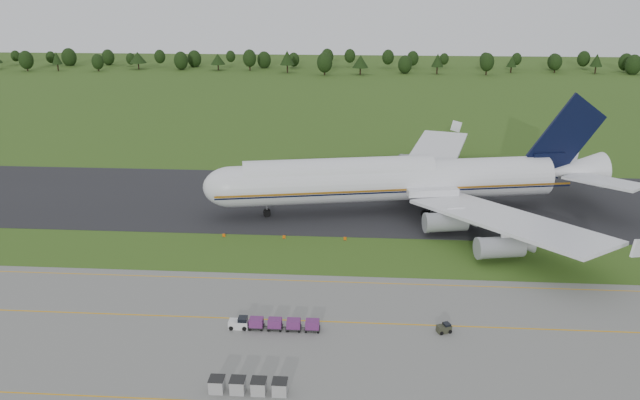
# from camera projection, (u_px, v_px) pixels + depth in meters

# --- Properties ---
(ground) EXTENTS (600.00, 600.00, 0.00)m
(ground) POSITION_uv_depth(u_px,v_px,m) (304.00, 254.00, 106.49)
(ground) COLOR #315218
(ground) RESTS_ON ground
(apron) EXTENTS (300.00, 52.00, 0.06)m
(apron) POSITION_uv_depth(u_px,v_px,m) (278.00, 372.00, 74.50)
(apron) COLOR slate
(apron) RESTS_ON ground
(taxiway) EXTENTS (300.00, 40.00, 0.08)m
(taxiway) POSITION_uv_depth(u_px,v_px,m) (316.00, 200.00, 132.81)
(taxiway) COLOR black
(taxiway) RESTS_ON ground
(apron_markings) EXTENTS (300.00, 30.20, 0.01)m
(apron_markings) POSITION_uv_depth(u_px,v_px,m) (285.00, 340.00, 81.09)
(apron_markings) COLOR orange
(apron_markings) RESTS_ON apron
(tree_line) EXTENTS (529.51, 23.91, 10.97)m
(tree_line) POSITION_uv_depth(u_px,v_px,m) (320.00, 61.00, 312.19)
(tree_line) COLOR black
(tree_line) RESTS_ON ground
(aircraft) EXTENTS (83.20, 79.36, 23.28)m
(aircraft) POSITION_uv_depth(u_px,v_px,m) (401.00, 179.00, 124.62)
(aircraft) COLOR white
(aircraft) RESTS_ON ground
(baggage_train) EXTENTS (12.28, 1.57, 1.51)m
(baggage_train) POSITION_uv_depth(u_px,v_px,m) (273.00, 324.00, 83.36)
(baggage_train) COLOR silver
(baggage_train) RESTS_ON apron
(utility_cart) EXTENTS (2.10, 1.70, 1.00)m
(utility_cart) POSITION_uv_depth(u_px,v_px,m) (444.00, 329.00, 82.73)
(utility_cart) COLOR #2E3021
(utility_cart) RESTS_ON apron
(uld_row) EXTENTS (8.94, 1.74, 1.72)m
(uld_row) POSITION_uv_depth(u_px,v_px,m) (248.00, 386.00, 70.52)
(uld_row) COLOR #9D9D9D
(uld_row) RESTS_ON apron
(edge_markers) EXTENTS (22.62, 0.30, 0.60)m
(edge_markers) POSITION_uv_depth(u_px,v_px,m) (284.00, 237.00, 112.95)
(edge_markers) COLOR #DD5506
(edge_markers) RESTS_ON ground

